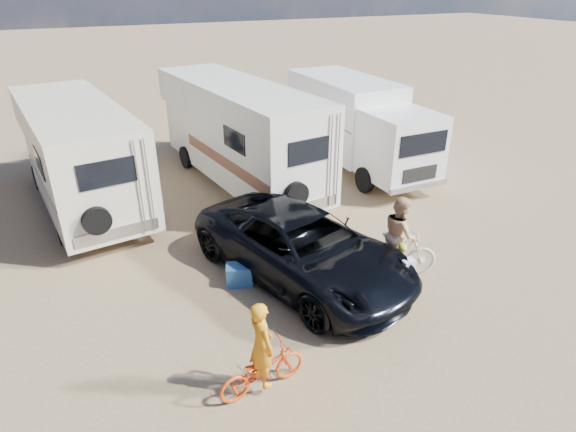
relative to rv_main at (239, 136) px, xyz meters
name	(u,v)px	position (x,y,z in m)	size (l,w,h in m)	color
ground	(363,290)	(0.29, -7.16, -1.66)	(140.00, 140.00, 0.00)	#947A58
rv_main	(239,136)	(0.00, 0.00, 0.00)	(2.29, 8.02, 3.33)	white
rv_left	(80,157)	(-4.91, 0.31, -0.12)	(2.42, 7.31, 3.10)	white
box_truck	(358,126)	(4.40, -0.35, -0.13)	(2.27, 7.05, 3.07)	white
dark_suv	(303,246)	(-0.67, -6.03, -0.88)	(2.62, 5.67, 1.58)	black
bike_man	(262,370)	(-2.85, -8.87, -1.25)	(0.56, 1.59, 0.84)	#DF430E
bike_woman	(397,254)	(1.36, -6.92, -1.11)	(0.52, 1.85, 1.11)	silver
rider_man	(262,352)	(-2.85, -8.87, -0.86)	(0.59, 0.39, 1.61)	orange
rider_woman	(399,241)	(1.36, -6.92, -0.75)	(0.88, 0.69, 1.82)	tan
bike_parked	(380,172)	(4.24, -2.07, -1.24)	(0.57, 1.63, 0.86)	#292C29
cooler	(239,275)	(-2.13, -5.71, -1.43)	(0.59, 0.43, 0.47)	#295990
crate	(283,222)	(-0.07, -3.62, -1.50)	(0.42, 0.42, 0.33)	#886C4D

